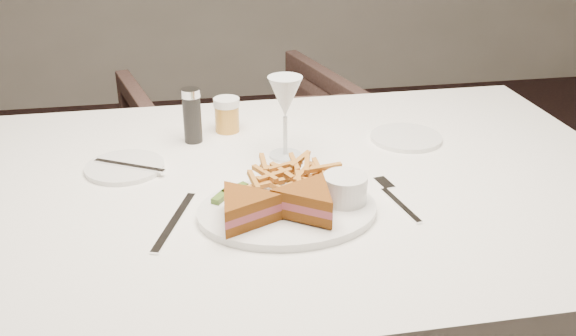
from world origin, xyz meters
The scene contains 3 objects.
table centered at (-0.12, -0.19, 0.38)m, with size 1.43×0.95×0.75m, color white.
chair_far centered at (-0.10, 0.74, 0.37)m, with size 0.72×0.67×0.74m, color #49322D.
table_setting centered at (-0.14, -0.23, 0.79)m, with size 0.78×0.61×0.18m.
Camera 1 is at (-0.32, -1.30, 1.31)m, focal length 40.00 mm.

